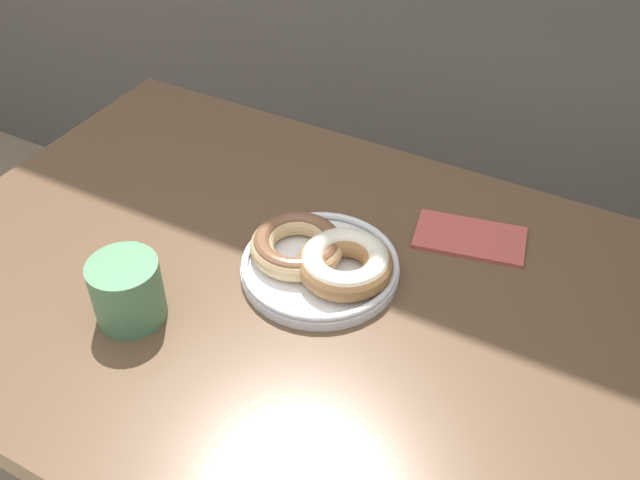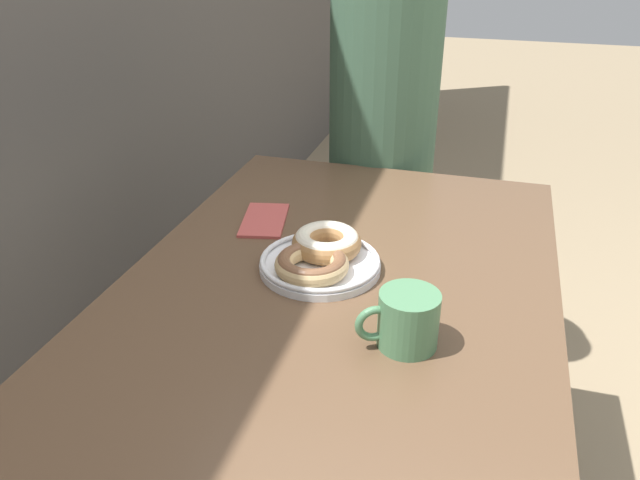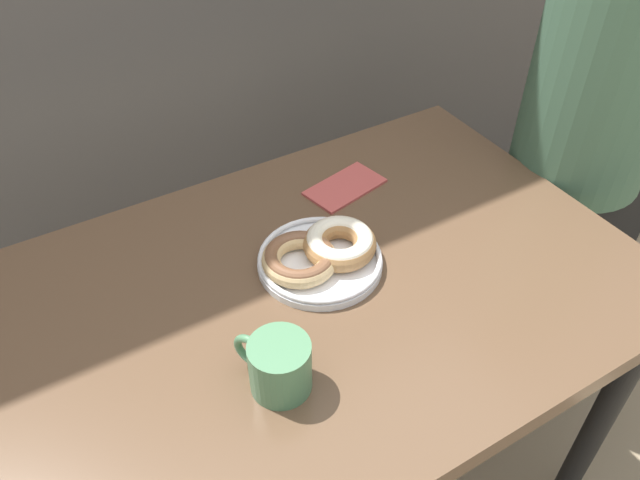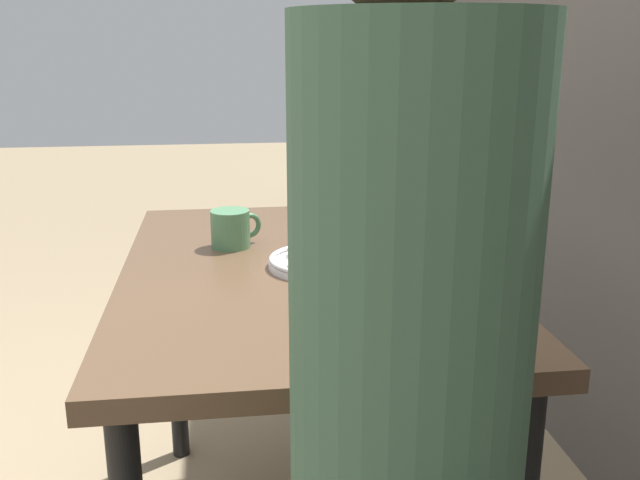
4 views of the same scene
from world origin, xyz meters
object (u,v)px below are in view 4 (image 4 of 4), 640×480
(dining_table, at_px, (300,303))
(coffee_mug, at_px, (231,228))
(person_figure, at_px, (411,444))
(napkin, at_px, (416,287))
(donut_plate, at_px, (320,255))

(dining_table, distance_m, coffee_mug, 0.25)
(coffee_mug, xyz_separation_m, person_figure, (0.87, 0.20, -0.04))
(coffee_mug, bearing_deg, dining_table, 41.58)
(person_figure, bearing_deg, napkin, 164.53)
(donut_plate, xyz_separation_m, person_figure, (0.69, 0.02, -0.03))
(donut_plate, height_order, person_figure, person_figure)
(donut_plate, bearing_deg, dining_table, -115.30)
(donut_plate, bearing_deg, coffee_mug, -134.32)
(dining_table, xyz_separation_m, person_figure, (0.71, 0.06, 0.09))
(coffee_mug, height_order, person_figure, person_figure)
(coffee_mug, height_order, napkin, coffee_mug)
(donut_plate, distance_m, person_figure, 0.69)
(coffee_mug, bearing_deg, napkin, 46.26)
(napkin, bearing_deg, dining_table, -130.09)
(person_figure, bearing_deg, donut_plate, -178.44)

